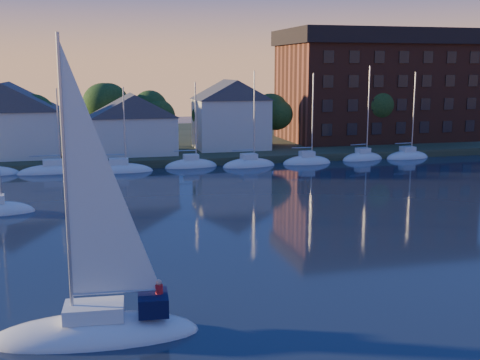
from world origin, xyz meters
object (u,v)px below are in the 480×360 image
object	(u,v)px
clubhouse_west	(7,119)
clubhouse_centre	(133,123)
clubhouse_east	(231,114)
condo_block	(378,84)
hero_sailboat	(98,324)

from	to	relation	value
clubhouse_west	clubhouse_centre	size ratio (longest dim) A/B	1.18
clubhouse_east	condo_block	distance (m)	26.94
clubhouse_west	condo_block	bearing A→B (deg)	7.07
clubhouse_centre	hero_sailboat	distance (m)	55.19
condo_block	clubhouse_west	bearing A→B (deg)	-172.93
clubhouse_centre	clubhouse_east	bearing A→B (deg)	8.13
hero_sailboat	clubhouse_west	bearing A→B (deg)	-75.39
clubhouse_west	hero_sailboat	distance (m)	56.77
condo_block	hero_sailboat	world-z (taller)	condo_block
hero_sailboat	clubhouse_centre	bearing A→B (deg)	-91.85
clubhouse_centre	clubhouse_west	bearing A→B (deg)	176.42
clubhouse_east	condo_block	world-z (taller)	condo_block
clubhouse_west	clubhouse_east	bearing A→B (deg)	1.91
clubhouse_west	hero_sailboat	size ratio (longest dim) A/B	0.91
clubhouse_centre	clubhouse_east	world-z (taller)	clubhouse_east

